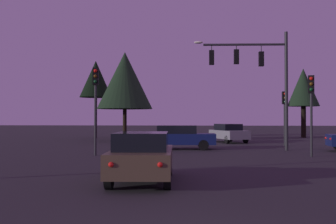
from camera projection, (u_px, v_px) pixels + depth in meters
name	position (u px, v px, depth m)	size (l,w,h in m)	color
ground_plane	(200.00, 144.00, 29.71)	(168.00, 168.00, 0.00)	#262326
traffic_signal_mast_arm	(258.00, 70.00, 24.12)	(5.75, 0.59, 7.29)	#232326
traffic_light_corner_left	(96.00, 94.00, 20.60)	(0.34, 0.37, 4.62)	#232326
traffic_light_corner_right	(285.00, 107.00, 27.62)	(0.33, 0.37, 3.87)	#232326
traffic_light_median	(311.00, 99.00, 19.97)	(0.35, 0.38, 4.15)	#232326
car_nearside_lane	(142.00, 156.00, 12.01)	(2.06, 4.21, 1.52)	#473828
car_crossing_left	(179.00, 137.00, 24.90)	(4.70, 1.97, 1.52)	#0F1947
car_far_lane	(229.00, 133.00, 32.18)	(3.21, 4.57, 1.52)	gray
tree_behind_sign	(303.00, 88.00, 40.30)	(3.23, 3.23, 7.13)	black
tree_left_far	(125.00, 80.00, 34.15)	(4.83, 4.83, 7.78)	black
tree_center_horizon	(96.00, 79.00, 39.61)	(3.23, 3.23, 7.81)	black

